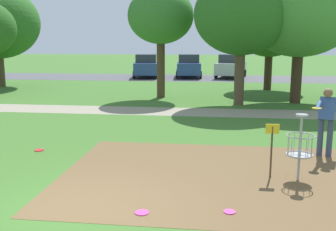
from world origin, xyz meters
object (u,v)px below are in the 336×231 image
Objects in this scene: frisbee_by_tee at (142,213)px; tree_far_center at (161,16)px; frisbee_far_right at (230,212)px; tree_near_right at (241,15)px; player_foreground_watching at (326,117)px; parked_car_center_right at (231,66)px; parked_car_center_left at (189,66)px; tree_near_left at (301,8)px; tree_far_left at (270,27)px; frisbee_near_basket at (39,150)px; parked_car_leftmost at (146,66)px; disc_golf_basket at (297,145)px.

frisbee_by_tee is 14.29m from tree_far_center.
frisbee_far_right is at bearing 8.34° from frisbee_by_tee.
tree_near_right is 1.05× the size of tree_far_center.
player_foreground_watching is 21.60m from parked_car_center_right.
player_foreground_watching is at bearing -76.99° from parked_car_center_left.
tree_far_center reaches higher than parked_car_center_right.
tree_near_left is at bearing -78.59° from parked_car_center_right.
tree_near_left is at bearing -64.83° from parked_car_center_left.
tree_far_center is at bearing -92.87° from parked_car_center_left.
tree_far_left is at bearing 97.72° from tree_near_left.
parked_car_center_left is (-2.50, 25.04, 0.91)m from frisbee_far_right.
tree_near_right reaches higher than parked_car_center_left.
frisbee_near_basket is 0.04× the size of tree_far_left.
tree_near_left is at bearing 83.75° from player_foreground_watching.
tree_far_left is (4.20, 17.60, 3.65)m from frisbee_by_tee.
tree_far_left is (2.00, 5.87, -0.30)m from tree_near_right.
tree_near_right is at bearing 86.30° from frisbee_far_right.
frisbee_by_tee is 0.05× the size of parked_car_leftmost.
tree_near_left is at bearing 74.68° from frisbee_far_right.
parked_car_center_right is (0.10, 13.65, -3.05)m from tree_near_right.
parked_car_leftmost is (-8.32, 21.03, -0.06)m from player_foreground_watching.
tree_far_center is 12.79m from parked_car_center_right.
frisbee_far_right is 25.36m from parked_car_leftmost.
tree_near_right is at bearing -108.79° from tree_far_left.
tree_far_center reaches higher than frisbee_far_right.
tree_near_left is (2.02, 10.69, 3.56)m from disc_golf_basket.
tree_near_left is 1.51× the size of parked_car_center_left.
disc_golf_basket is 23.40m from parked_car_center_right.
frisbee_by_tee is 25.29m from parked_car_center_left.
disc_golf_basket is at bearing -86.19° from tree_near_right.
frisbee_near_basket and frisbee_by_tee have the same top height.
frisbee_far_right is (-2.44, -3.62, -0.98)m from player_foreground_watching.
parked_car_center_left reaches higher than disc_golf_basket.
frisbee_far_right is 12.20m from tree_near_right.
tree_far_center is 12.01m from parked_car_leftmost.
frisbee_near_basket is at bearing -104.58° from parked_car_center_right.
frisbee_far_right is at bearing -128.31° from disc_golf_basket.
parked_car_center_right reaches higher than player_foreground_watching.
parked_car_leftmost is at bearing 116.74° from tree_near_right.
parked_car_center_left is (-1.05, 25.26, 0.91)m from frisbee_by_tee.
disc_golf_basket is 2.14m from player_foreground_watching.
tree_near_left reaches higher than frisbee_near_basket.
parked_car_center_right is at bearing 84.81° from frisbee_by_tee.
parked_car_center_left is at bearing 83.82° from frisbee_near_basket.
parked_car_leftmost is 1.02× the size of parked_car_center_left.
disc_golf_basket is at bearing 51.69° from frisbee_far_right.
parked_car_center_right is at bearing 103.71° from tree_far_left.
tree_far_center is at bearing 80.10° from frisbee_near_basket.
frisbee_near_basket is at bearing 135.04° from frisbee_by_tee.
parked_car_center_left is at bearing -177.94° from parked_car_center_right.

